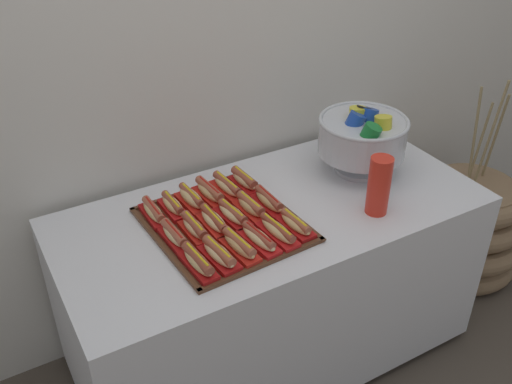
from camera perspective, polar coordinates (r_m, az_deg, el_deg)
ground_plane at (r=2.60m, az=1.37°, el=-15.26°), size 10.00×10.00×0.00m
back_wall at (r=2.23m, az=-4.45°, el=16.21°), size 6.00×0.10×2.60m
buffet_table at (r=2.32m, az=1.50°, el=-8.80°), size 1.57×0.74×0.74m
floor_vase at (r=3.05m, az=19.82°, el=-3.29°), size 0.57×0.57×1.04m
serving_tray at (r=2.02m, az=-3.19°, el=-3.24°), size 0.51×0.55×0.01m
hot_dog_0 at (r=1.81m, az=-5.72°, el=-6.88°), size 0.07×0.18×0.06m
hot_dog_1 at (r=1.84m, az=-3.65°, el=-6.14°), size 0.09×0.18×0.06m
hot_dog_2 at (r=1.87m, az=-1.65°, el=-5.30°), size 0.08×0.18×0.06m
hot_dog_3 at (r=1.90m, az=0.28°, el=-4.63°), size 0.08×0.18×0.06m
hot_dog_4 at (r=1.94m, az=2.14°, el=-3.87°), size 0.08×0.19×0.06m
hot_dog_5 at (r=1.97m, az=3.93°, el=-3.20°), size 0.07×0.16×0.06m
hot_dog_6 at (r=1.93m, az=-8.03°, el=-4.27°), size 0.07×0.16×0.06m
hot_dog_7 at (r=1.96m, az=-6.06°, el=-3.55°), size 0.07×0.16×0.06m
hot_dog_8 at (r=1.99m, az=-4.15°, el=-2.90°), size 0.07×0.17×0.06m
hot_dog_9 at (r=2.02m, az=-2.29°, el=-2.23°), size 0.08×0.17×0.06m
hot_dog_10 at (r=2.05m, az=-0.50°, el=-1.50°), size 0.07×0.16×0.06m
hot_dog_11 at (r=2.08m, az=1.24°, el=-0.89°), size 0.07×0.17×0.06m
hot_dog_12 at (r=2.06m, az=-10.05°, el=-1.96°), size 0.06×0.17×0.06m
hot_dog_13 at (r=2.08m, az=-8.18°, el=-1.35°), size 0.07×0.16×0.06m
hot_dog_14 at (r=2.11m, az=-6.36°, el=-0.65°), size 0.08×0.17×0.06m
hot_dog_15 at (r=2.14m, az=-4.58°, el=-0.02°), size 0.08×0.17×0.06m
hot_dog_16 at (r=2.17m, az=-2.85°, el=0.53°), size 0.08×0.18×0.06m
hot_dog_17 at (r=2.20m, az=-1.16°, el=1.13°), size 0.07×0.16×0.06m
punch_bowl at (r=2.29m, az=10.44°, el=5.50°), size 0.35×0.35×0.28m
cup_stack at (r=2.07m, az=12.00°, el=0.62°), size 0.08×0.08×0.22m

